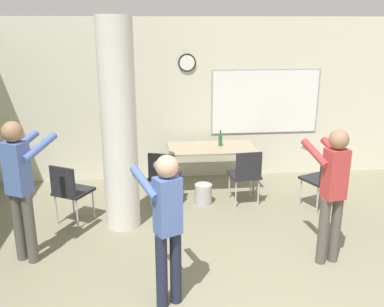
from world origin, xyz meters
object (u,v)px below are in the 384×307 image
(chair_table_right, at_px, (246,173))
(person_watching_back, at_px, (20,181))
(chair_near_pillar, at_px, (70,189))
(bottle_on_table, at_px, (220,140))
(person_playing_front, at_px, (167,219))
(folding_table, at_px, (211,150))
(person_playing_side, at_px, (332,186))
(chair_table_left, at_px, (164,174))
(chair_mid_room, at_px, (323,177))

(chair_table_right, xyz_separation_m, person_watching_back, (-2.91, -1.33, 0.48))
(chair_near_pillar, bearing_deg, chair_table_right, 9.07)
(bottle_on_table, distance_m, person_playing_front, 3.28)
(folding_table, xyz_separation_m, person_playing_side, (1.01, -2.45, 0.27))
(chair_table_left, bearing_deg, person_playing_front, -91.43)
(person_watching_back, bearing_deg, chair_table_left, 40.21)
(chair_table_right, bearing_deg, bottle_on_table, 108.98)
(chair_mid_room, height_order, chair_near_pillar, same)
(folding_table, distance_m, chair_table_left, 1.07)
(bottle_on_table, height_order, chair_near_pillar, bottle_on_table)
(person_playing_side, bearing_deg, chair_near_pillar, 157.27)
(folding_table, bearing_deg, person_playing_side, -67.61)
(folding_table, xyz_separation_m, chair_mid_room, (1.52, -1.03, -0.16))
(folding_table, xyz_separation_m, person_watching_back, (-2.49, -2.06, 0.32))
(chair_table_left, xyz_separation_m, person_playing_front, (-0.06, -2.41, 0.41))
(bottle_on_table, height_order, chair_mid_room, bottle_on_table)
(chair_near_pillar, xyz_separation_m, person_watching_back, (-0.35, -0.93, 0.48))
(person_playing_front, bearing_deg, chair_mid_room, 40.13)
(chair_table_right, height_order, chair_mid_room, same)
(folding_table, distance_m, person_watching_back, 3.25)
(chair_table_right, relative_size, person_playing_front, 0.56)
(folding_table, distance_m, person_playing_front, 3.20)
(folding_table, bearing_deg, person_playing_front, -106.13)
(folding_table, height_order, person_watching_back, person_watching_back)
(person_watching_back, bearing_deg, chair_mid_room, 14.39)
(chair_mid_room, height_order, chair_table_left, same)
(chair_mid_room, bearing_deg, person_playing_side, -109.80)
(bottle_on_table, height_order, person_watching_back, person_watching_back)
(person_playing_front, bearing_deg, bottle_on_table, 71.53)
(bottle_on_table, xyz_separation_m, chair_near_pillar, (-2.29, -1.19, -0.32))
(folding_table, distance_m, chair_mid_room, 1.85)
(chair_table_right, relative_size, person_playing_side, 0.54)
(chair_mid_room, distance_m, chair_near_pillar, 3.66)
(chair_mid_room, xyz_separation_m, chair_near_pillar, (-3.66, -0.10, 0.00))
(folding_table, bearing_deg, chair_table_left, -141.56)
(folding_table, xyz_separation_m, chair_table_left, (-0.83, -0.65, -0.16))
(chair_table_left, bearing_deg, bottle_on_table, 35.81)
(bottle_on_table, relative_size, person_playing_side, 0.17)
(bottle_on_table, bearing_deg, folding_table, -161.37)
(chair_near_pillar, bearing_deg, chair_mid_room, 1.61)
(chair_table_left, distance_m, person_playing_side, 2.61)
(bottle_on_table, relative_size, person_watching_back, 0.16)
(folding_table, xyz_separation_m, person_playing_front, (-0.89, -3.06, 0.25))
(chair_mid_room, distance_m, chair_table_left, 2.38)
(chair_table_right, xyz_separation_m, chair_near_pillar, (-2.56, -0.41, 0.00))
(bottle_on_table, distance_m, chair_near_pillar, 2.60)
(chair_table_right, distance_m, chair_table_left, 1.25)
(person_watching_back, xyz_separation_m, person_playing_front, (1.60, -1.00, -0.07))
(chair_table_right, relative_size, chair_near_pillar, 1.00)
(chair_table_right, relative_size, chair_mid_room, 1.00)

